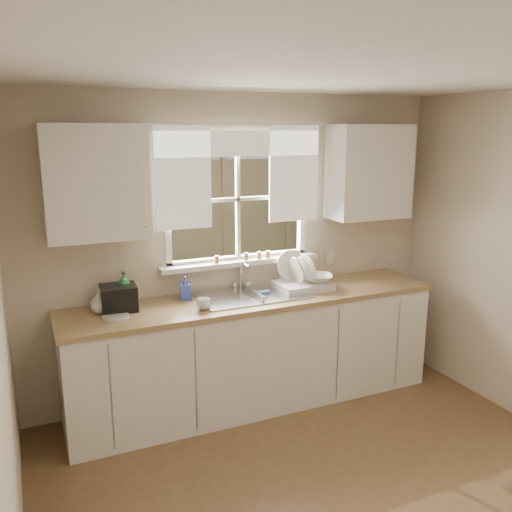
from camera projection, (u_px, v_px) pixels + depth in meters
name	position (u px, v px, depth m)	size (l,w,h in m)	color
room_walls	(397.00, 331.00, 2.68)	(3.62, 4.02, 2.50)	beige
ceiling	(404.00, 64.00, 2.45)	(3.60, 4.00, 0.02)	silver
window	(239.00, 219.00, 4.46)	(1.38, 0.16, 1.06)	white
curtains	(241.00, 165.00, 4.31)	(1.50, 0.03, 0.81)	white
base_cabinets	(255.00, 352.00, 4.42)	(3.00, 0.62, 0.87)	silver
countertop	(254.00, 299.00, 4.31)	(3.04, 0.65, 0.04)	#987B4C
upper_cabinet_left	(95.00, 182.00, 3.77)	(0.70, 0.33, 0.80)	silver
upper_cabinet_right	(369.00, 172.00, 4.68)	(0.70, 0.33, 0.80)	silver
wall_outlet	(330.00, 257.00, 4.89)	(0.08, 0.01, 0.12)	beige
sill_jars	(248.00, 256.00, 4.50)	(0.50, 0.04, 0.06)	brown
backyard	(135.00, 59.00, 9.94)	(20.00, 10.00, 6.13)	#335421
sink	(253.00, 304.00, 4.35)	(0.88, 0.52, 0.40)	#B7B7BC
dish_rack	(302.00, 281.00, 4.52)	(0.44, 0.34, 0.31)	silver
bowl	(318.00, 278.00, 4.52)	(0.24, 0.24, 0.06)	beige
soap_bottle_a	(124.00, 289.00, 4.03)	(0.11, 0.11, 0.28)	green
soap_bottle_b	(185.00, 288.00, 4.22)	(0.09, 0.09, 0.19)	#314AB9
soap_bottle_c	(100.00, 301.00, 3.92)	(0.14, 0.14, 0.18)	beige
saucer	(116.00, 317.00, 3.84)	(0.20, 0.20, 0.01)	beige
cup	(204.00, 304.00, 4.00)	(0.11, 0.11, 0.08)	beige
black_appliance	(119.00, 298.00, 3.97)	(0.26, 0.22, 0.19)	black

